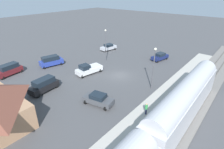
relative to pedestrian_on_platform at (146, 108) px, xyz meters
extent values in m
plane|color=#4C4C4F|center=(10.16, -7.78, -1.28)|extent=(200.00, 200.00, 0.00)
cube|color=slate|center=(-3.84, -7.78, -1.19)|extent=(4.80, 70.00, 0.18)
cube|color=#59544C|center=(-4.55, -7.78, -1.04)|extent=(0.10, 70.00, 0.12)
cube|color=#59544C|center=(-3.12, -7.78, -1.04)|extent=(0.10, 70.00, 0.12)
cube|color=#B7B2A8|center=(0.16, -7.78, -1.13)|extent=(3.20, 46.00, 0.30)
cube|color=silver|center=(-3.84, -2.93, 0.87)|extent=(2.90, 19.12, 3.70)
cube|color=gold|center=(-2.38, -2.93, 0.57)|extent=(0.04, 17.59, 0.36)
cylinder|color=silver|center=(-3.84, -2.93, 2.62)|extent=(2.75, 18.36, 2.76)
cube|color=#4C3323|center=(14.16, 10.18, -0.23)|extent=(1.10, 0.08, 2.10)
cylinder|color=#23284C|center=(0.00, 0.00, -0.56)|extent=(0.22, 0.22, 0.85)
cylinder|color=green|center=(0.00, 0.00, 0.18)|extent=(0.36, 0.36, 0.62)
sphere|color=tan|center=(0.00, 0.00, 0.61)|extent=(0.24, 0.24, 0.24)
cube|color=black|center=(16.32, 4.86, -0.44)|extent=(2.44, 5.07, 1.00)
cube|color=#19232D|center=(16.33, 4.71, 0.50)|extent=(2.06, 3.59, 0.88)
cylinder|color=black|center=(15.27, 6.66, -0.94)|extent=(0.22, 0.68, 0.68)
cylinder|color=black|center=(16.98, 6.83, -0.94)|extent=(0.22, 0.68, 0.68)
cylinder|color=black|center=(15.65, 2.88, -0.94)|extent=(0.22, 0.68, 0.68)
cylinder|color=black|center=(17.36, 3.05, -0.94)|extent=(0.22, 0.68, 0.68)
cube|color=white|center=(15.42, -4.70, -0.44)|extent=(2.86, 5.66, 0.92)
cube|color=#19232D|center=(15.60, -3.69, 0.44)|extent=(2.00, 2.00, 0.84)
cylinder|color=black|center=(14.95, -2.44, -0.90)|extent=(0.22, 0.76, 0.76)
cylinder|color=black|center=(16.64, -2.74, -0.90)|extent=(0.22, 0.76, 0.76)
cylinder|color=black|center=(14.21, -6.67, -0.90)|extent=(0.22, 0.76, 0.76)
cylinder|color=black|center=(15.90, -6.97, -0.90)|extent=(0.22, 0.76, 0.76)
cube|color=white|center=(15.26, -5.64, 0.12)|extent=(2.35, 3.25, 0.20)
cube|color=#47494F|center=(6.77, 1.99, -0.56)|extent=(4.76, 2.64, 0.76)
cube|color=#19232D|center=(6.77, 1.99, 0.14)|extent=(2.42, 1.99, 0.64)
cylinder|color=black|center=(5.24, 0.89, -0.94)|extent=(0.22, 0.68, 0.68)
cylinder|color=black|center=(4.95, 2.47, -0.94)|extent=(0.22, 0.68, 0.68)
cylinder|color=black|center=(8.59, 1.52, -0.94)|extent=(0.22, 0.68, 0.68)
cylinder|color=black|center=(8.29, 3.09, -0.94)|extent=(0.22, 0.68, 0.68)
cube|color=silver|center=(22.25, -18.80, -0.56)|extent=(2.62, 4.76, 0.76)
cube|color=#19232D|center=(22.25, -18.80, 0.14)|extent=(1.98, 2.42, 0.64)
cylinder|color=black|center=(22.73, -20.62, -0.94)|extent=(0.22, 0.68, 0.68)
cylinder|color=black|center=(21.16, -20.33, -0.94)|extent=(0.22, 0.68, 0.68)
cylinder|color=black|center=(23.34, -17.27, -0.94)|extent=(0.22, 0.68, 0.68)
cylinder|color=black|center=(21.77, -16.98, -0.94)|extent=(0.22, 0.68, 0.68)
cube|color=maroon|center=(27.19, 5.67, -0.44)|extent=(2.63, 5.13, 1.00)
cube|color=#19232D|center=(27.21, 5.52, 0.50)|extent=(2.19, 3.64, 0.88)
cylinder|color=black|center=(26.07, 7.43, -0.94)|extent=(0.22, 0.68, 0.68)
cylinder|color=black|center=(26.61, 3.67, -0.94)|extent=(0.22, 0.68, 0.68)
cylinder|color=black|center=(28.31, 3.91, -0.94)|extent=(0.22, 0.68, 0.68)
cube|color=navy|center=(7.86, -20.63, -0.56)|extent=(2.76, 4.79, 0.76)
cube|color=#19232D|center=(7.86, -20.63, 0.14)|extent=(2.04, 2.45, 0.64)
cylinder|color=black|center=(8.28, -22.47, -0.94)|extent=(0.22, 0.68, 0.68)
cylinder|color=black|center=(6.71, -22.13, -0.94)|extent=(0.22, 0.68, 0.68)
cylinder|color=black|center=(9.00, -19.14, -0.94)|extent=(0.22, 0.68, 0.68)
cylinder|color=black|center=(7.44, -18.80, -0.94)|extent=(0.22, 0.68, 0.68)
cube|color=#283D9E|center=(24.84, -2.38, -0.44)|extent=(3.07, 5.23, 1.00)
cube|color=#19232D|center=(24.87, -2.24, 0.50)|extent=(2.49, 3.74, 0.88)
cylinder|color=black|center=(25.22, -4.43, -0.94)|extent=(0.22, 0.68, 0.68)
cylinder|color=black|center=(23.55, -4.02, -0.94)|extent=(0.22, 0.68, 0.68)
cylinder|color=black|center=(26.12, -0.74, -0.94)|extent=(0.22, 0.68, 0.68)
cylinder|color=black|center=(24.45, -0.33, -0.94)|extent=(0.22, 0.68, 0.68)
cylinder|color=#515156|center=(2.96, -7.21, 2.10)|extent=(0.16, 0.16, 6.77)
sphere|color=#EAE5C6|center=(2.96, -7.21, 5.67)|extent=(0.44, 0.44, 0.44)
cylinder|color=#515156|center=(17.54, -12.25, 2.18)|extent=(0.16, 0.16, 6.92)
sphere|color=#EAE5C6|center=(17.54, -12.25, 5.82)|extent=(0.44, 0.44, 0.44)
camera|label=1|loc=(-8.75, 17.98, 14.17)|focal=28.98mm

